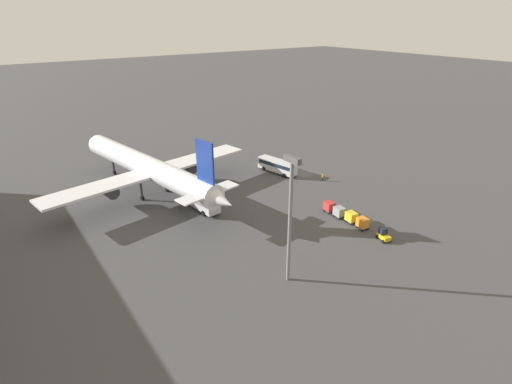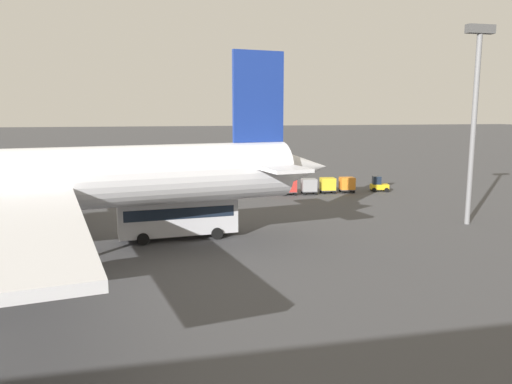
{
  "view_description": "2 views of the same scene",
  "coord_description": "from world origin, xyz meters",
  "views": [
    {
      "loc": [
        -65.89,
        61.02,
        34.96
      ],
      "look_at": [
        -10.87,
        21.78,
        4.78
      ],
      "focal_mm": 28.0,
      "sensor_mm": 36.0,
      "label": 1
    },
    {
      "loc": [
        0.76,
        71.39,
        10.86
      ],
      "look_at": [
        -10.24,
        23.9,
        2.94
      ],
      "focal_mm": 35.0,
      "sensor_mm": 36.0,
      "label": 2
    }
  ],
  "objects": [
    {
      "name": "cargo_cart_yellow",
      "position": [
        -23.45,
        9.39,
        1.19
      ],
      "size": [
        2.19,
        1.92,
        2.06
      ],
      "rotation": [
        0.0,
        0.0,
        -0.13
      ],
      "color": "#38383D",
      "rests_on": "ground"
    },
    {
      "name": "shuttle_bus_far",
      "position": [
        -2.15,
        28.97,
        2.01
      ],
      "size": [
        10.23,
        3.79,
        3.37
      ],
      "rotation": [
        0.0,
        0.0,
        0.09
      ],
      "color": "silver",
      "rests_on": "ground"
    },
    {
      "name": "worker_person",
      "position": [
        -5.88,
        -0.52,
        0.87
      ],
      "size": [
        0.38,
        0.38,
        1.74
      ],
      "color": "#1E1E2D",
      "rests_on": "ground"
    },
    {
      "name": "light_pole",
      "position": [
        -29.98,
        29.81,
        11.37
      ],
      "size": [
        2.8,
        0.7,
        18.69
      ],
      "color": "slate",
      "rests_on": "ground"
    },
    {
      "name": "cargo_cart_orange",
      "position": [
        -26.18,
        9.47,
        1.19
      ],
      "size": [
        2.19,
        1.92,
        2.06
      ],
      "rotation": [
        0.0,
        0.0,
        -0.13
      ],
      "color": "#38383D",
      "rests_on": "ground"
    },
    {
      "name": "baggage_tug",
      "position": [
        -30.77,
        9.5,
        0.94
      ],
      "size": [
        2.66,
        2.16,
        2.1
      ],
      "rotation": [
        0.0,
        0.0,
        -0.26
      ],
      "color": "gold",
      "rests_on": "ground"
    },
    {
      "name": "cargo_cart_grey",
      "position": [
        -20.72,
        9.65,
        1.19
      ],
      "size": [
        2.19,
        1.92,
        2.06
      ],
      "rotation": [
        0.0,
        0.0,
        -0.13
      ],
      "color": "#38383D",
      "rests_on": "ground"
    },
    {
      "name": "ground_plane",
      "position": [
        0.0,
        0.0,
        0.0
      ],
      "size": [
        600.0,
        600.0,
        0.0
      ],
      "primitive_type": "plane",
      "color": "#424244"
    },
    {
      "name": "cargo_cart_red",
      "position": [
        -17.99,
        9.55,
        1.19
      ],
      "size": [
        2.19,
        1.92,
        2.06
      ],
      "rotation": [
        0.0,
        0.0,
        -0.13
      ],
      "color": "#38383D",
      "rests_on": "ground"
    },
    {
      "name": "shuttle_bus_near",
      "position": [
        4.25,
        4.7,
        1.9
      ],
      "size": [
        10.65,
        4.7,
        3.16
      ],
      "rotation": [
        0.0,
        0.0,
        0.21
      ],
      "color": "silver",
      "rests_on": "ground"
    },
    {
      "name": "airplane",
      "position": [
        10.13,
        34.26,
        5.9
      ],
      "size": [
        52.2,
        45.56,
        15.71
      ],
      "rotation": [
        0.0,
        0.0,
        0.17
      ],
      "color": "silver",
      "rests_on": "ground"
    }
  ]
}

